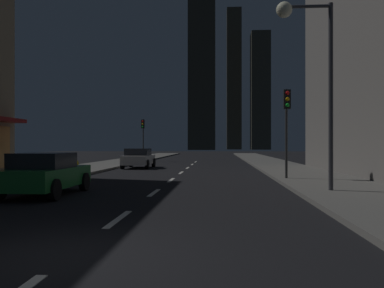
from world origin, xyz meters
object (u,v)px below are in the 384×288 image
(car_parked_near, at_px, (45,174))
(traffic_light_far_left, at_px, (143,130))
(car_parked_far, at_px, (139,158))
(fire_hydrant_far_left, at_px, (77,167))
(street_lamp_right, at_px, (307,49))
(traffic_light_near_right, at_px, (287,113))

(car_parked_near, relative_size, traffic_light_far_left, 1.01)
(car_parked_far, relative_size, fire_hydrant_far_left, 6.48)
(car_parked_near, relative_size, fire_hydrant_far_left, 6.48)
(car_parked_far, bearing_deg, street_lamp_right, -59.64)
(traffic_light_far_left, relative_size, street_lamp_right, 0.64)
(fire_hydrant_far_left, relative_size, traffic_light_near_right, 0.16)
(fire_hydrant_far_left, height_order, traffic_light_far_left, traffic_light_far_left)
(fire_hydrant_far_left, bearing_deg, traffic_light_near_right, -18.15)
(car_parked_far, xyz_separation_m, street_lamp_right, (8.98, -15.33, 4.33))
(car_parked_far, xyz_separation_m, traffic_light_near_right, (9.10, -10.38, 2.45))
(car_parked_near, xyz_separation_m, fire_hydrant_far_left, (-2.30, 9.58, -0.29))
(car_parked_near, bearing_deg, car_parked_far, 90.00)
(car_parked_far, bearing_deg, car_parked_near, -90.00)
(car_parked_near, xyz_separation_m, street_lamp_right, (8.98, 0.88, 4.33))
(street_lamp_right, bearing_deg, traffic_light_far_left, 111.81)
(car_parked_far, bearing_deg, fire_hydrant_far_left, -109.11)
(traffic_light_near_right, distance_m, traffic_light_far_left, 24.80)
(traffic_light_near_right, xyz_separation_m, street_lamp_right, (-0.12, -4.96, 1.87))
(fire_hydrant_far_left, xyz_separation_m, traffic_light_near_right, (11.40, -3.74, 2.74))
(street_lamp_right, bearing_deg, traffic_light_near_right, 88.61)
(fire_hydrant_far_left, height_order, traffic_light_near_right, traffic_light_near_right)
(car_parked_near, height_order, car_parked_far, same)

